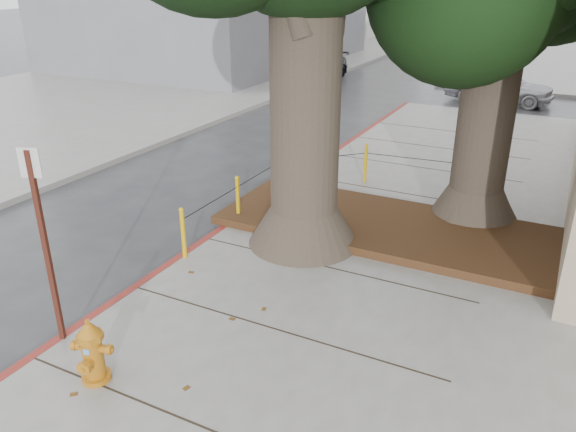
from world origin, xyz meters
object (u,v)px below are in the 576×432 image
Objects in this scene: fire_hydrant at (92,351)px; signpost at (44,237)px; car_silver at (500,85)px; car_dark at (319,67)px.

signpost is at bearing 141.41° from fire_hydrant.
car_silver is at bearing 59.84° from signpost.
signpost reaches higher than car_dark.
signpost is (-1.04, 0.43, 1.11)m from fire_hydrant.
signpost is 0.67× the size of car_silver.
fire_hydrant is 0.32× the size of signpost.
signpost is at bearing -72.36° from car_dark.
car_dark is (-6.56, 21.38, 0.01)m from fire_hydrant.
fire_hydrant is 0.21× the size of car_silver.
fire_hydrant is at bearing -70.07° from car_dark.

